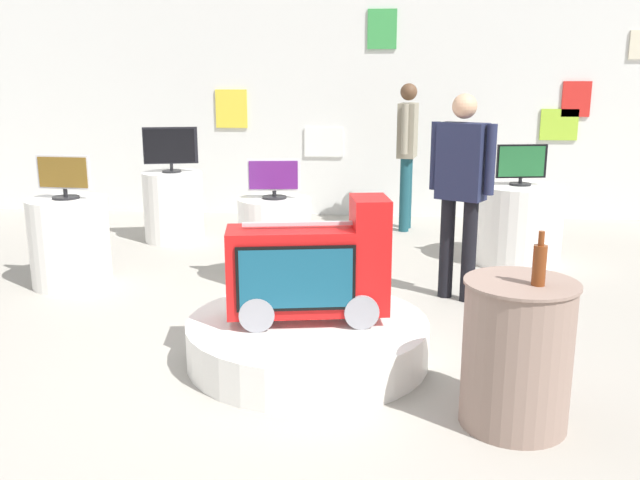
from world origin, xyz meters
TOP-DOWN VIEW (x-y plane):
  - ground_plane at (0.00, 0.00)m, footprint 30.00×30.00m
  - back_wall_display at (0.01, 5.18)m, footprint 11.83×0.13m
  - main_display_pedestal at (0.36, 0.25)m, footprint 1.59×1.59m
  - novelty_firetruck_tv at (0.39, 0.25)m, footprint 1.08×0.55m
  - display_pedestal_left_rear at (-1.52, 3.49)m, footprint 0.67×0.67m
  - tv_on_left_rear at (-1.52, 3.49)m, footprint 0.59×0.21m
  - display_pedestal_center_rear at (-1.94, 1.73)m, footprint 0.69×0.69m
  - tv_on_center_rear at (-1.93, 1.73)m, footprint 0.49×0.23m
  - display_pedestal_right_rear at (2.21, 2.87)m, footprint 0.87×0.87m
  - tv_on_right_rear at (2.21, 2.87)m, footprint 0.50×0.21m
  - display_pedestal_far_right at (-0.10, 1.90)m, footprint 0.65×0.65m
  - tv_on_far_right at (-0.11, 1.90)m, footprint 0.46×0.22m
  - side_table_round at (1.56, -0.51)m, footprint 0.59×0.59m
  - bottle_on_side_table at (1.63, -0.57)m, footprint 0.07×0.07m
  - shopper_browsing_near_truck at (1.48, 1.63)m, footprint 0.49×0.37m
  - shopper_browsing_rear at (1.14, 4.29)m, footprint 0.27×0.55m

SIDE VIEW (x-z plane):
  - ground_plane at x=0.00m, z-range 0.00..0.00m
  - main_display_pedestal at x=0.36m, z-range 0.00..0.27m
  - display_pedestal_left_rear at x=-1.52m, z-range 0.00..0.79m
  - display_pedestal_center_rear at x=-1.94m, z-range 0.00..0.79m
  - display_pedestal_right_rear at x=2.21m, z-range 0.00..0.79m
  - display_pedestal_far_right at x=-0.10m, z-range 0.00..0.79m
  - side_table_round at x=1.56m, z-range 0.01..0.81m
  - novelty_firetruck_tv at x=0.39m, z-range 0.20..1.01m
  - bottle_on_side_table at x=1.63m, z-range 0.77..1.06m
  - tv_on_far_right at x=-0.11m, z-range 0.80..1.14m
  - tv_on_center_rear at x=-1.93m, z-range 0.80..1.18m
  - shopper_browsing_near_truck at x=1.48m, z-range 0.15..1.85m
  - tv_on_right_rear at x=2.21m, z-range 0.80..1.20m
  - shopper_browsing_rear at x=1.14m, z-range 0.15..1.91m
  - tv_on_left_rear at x=-1.52m, z-range 0.81..1.32m
  - back_wall_display at x=0.01m, z-range 0.00..3.03m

